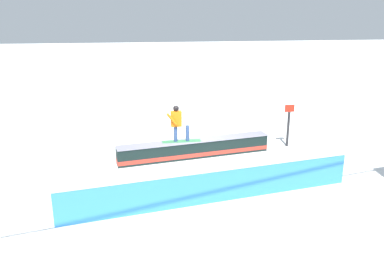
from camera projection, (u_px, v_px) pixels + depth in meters
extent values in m
plane|color=white|center=(195.00, 157.00, 15.43)|extent=(120.00, 120.00, 0.00)
cube|color=black|center=(195.00, 149.00, 15.33)|extent=(6.11, 1.55, 0.67)
cube|color=red|center=(195.00, 153.00, 15.38)|extent=(6.12, 1.56, 0.16)
cube|color=#9593A3|center=(195.00, 140.00, 15.23)|extent=(6.12, 1.61, 0.04)
cube|color=#3D8B54|center=(182.00, 141.00, 15.06)|extent=(1.50, 0.30, 0.01)
cylinder|color=#364F84|center=(176.00, 134.00, 14.94)|extent=(0.14, 0.14, 0.61)
cylinder|color=#364F84|center=(187.00, 133.00, 15.00)|extent=(0.14, 0.14, 0.61)
cube|color=orange|center=(176.00, 119.00, 14.77)|extent=(0.40, 0.24, 0.59)
sphere|color=black|center=(176.00, 108.00, 14.65)|extent=(0.22, 0.22, 0.22)
cylinder|color=orange|center=(172.00, 119.00, 14.58)|extent=(0.41, 0.09, 0.49)
cylinder|color=orange|center=(178.00, 117.00, 14.93)|extent=(0.24, 0.09, 0.55)
cube|color=#3689E0|center=(215.00, 187.00, 11.62)|extent=(9.05, 1.59, 0.98)
cylinder|color=#262628|center=(288.00, 129.00, 16.46)|extent=(0.10, 0.10, 1.51)
cube|color=red|center=(290.00, 108.00, 16.20)|extent=(0.40, 0.04, 0.30)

